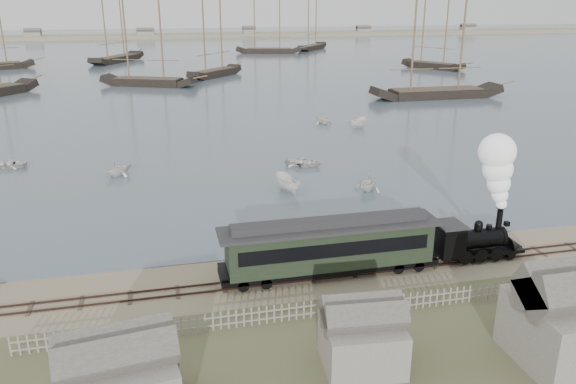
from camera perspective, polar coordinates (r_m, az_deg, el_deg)
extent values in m
plane|color=gray|center=(40.34, -1.23, -7.70)|extent=(600.00, 600.00, 0.00)
cube|color=#475B65|center=(206.17, -11.48, 13.71)|extent=(600.00, 336.00, 0.06)
cube|color=#36221D|center=(38.13, -0.44, -9.21)|extent=(120.00, 0.08, 0.12)
cube|color=#36221D|center=(38.99, -0.77, -8.54)|extent=(120.00, 0.08, 0.12)
cube|color=#403429|center=(38.60, -0.60, -8.96)|extent=(120.00, 1.80, 0.06)
cube|color=tan|center=(285.91, -12.18, 15.07)|extent=(500.00, 20.00, 1.80)
cube|color=black|center=(43.61, 18.74, -5.64)|extent=(6.51, 1.92, 0.24)
cylinder|color=black|center=(43.04, 18.44, -4.54)|extent=(4.02, 1.44, 1.44)
cube|color=black|center=(41.94, 15.99, -4.63)|extent=(1.72, 2.11, 2.20)
cube|color=#2B2B2E|center=(41.51, 16.14, -3.18)|extent=(1.92, 2.30, 0.11)
cylinder|color=black|center=(43.52, 20.66, -2.70)|extent=(0.42, 0.42, 1.53)
sphere|color=black|center=(42.72, 18.81, -3.13)|extent=(0.61, 0.61, 0.61)
cone|color=black|center=(45.28, 22.04, -5.25)|extent=(1.34, 1.92, 1.92)
cube|color=black|center=(44.01, 21.34, -3.02)|extent=(0.34, 0.34, 0.34)
cube|color=black|center=(39.04, 4.22, -7.47)|extent=(15.14, 2.49, 0.38)
cube|color=black|center=(38.39, 4.27, -5.45)|extent=(14.06, 2.70, 2.70)
cube|color=black|center=(37.09, 4.91, -5.93)|extent=(12.98, 0.06, 0.97)
cube|color=black|center=(39.48, 3.69, -4.29)|extent=(12.98, 0.06, 0.97)
cube|color=#2B2B2E|center=(37.83, 4.32, -3.51)|extent=(15.14, 2.92, 0.19)
cube|color=#2B2B2E|center=(37.71, 4.33, -3.06)|extent=(13.52, 1.30, 0.49)
imported|color=silver|center=(62.94, -16.94, 2.34)|extent=(4.15, 4.27, 1.72)
imported|color=silver|center=(55.42, -0.08, 0.89)|extent=(4.38, 2.53, 1.59)
imported|color=silver|center=(63.94, 1.60, 3.04)|extent=(4.64, 5.11, 0.87)
imported|color=silver|center=(56.11, 8.17, 0.97)|extent=(4.21, 4.20, 1.68)
imported|color=silver|center=(84.07, 7.16, 7.02)|extent=(3.31, 3.87, 1.45)
imported|color=silver|center=(70.71, -26.57, 2.55)|extent=(3.36, 4.32, 0.82)
imported|color=silver|center=(86.04, 3.59, 7.52)|extent=(4.21, 3.97, 1.76)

